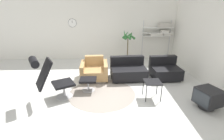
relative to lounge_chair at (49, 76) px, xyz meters
The scene contains 13 objects.
ground_plane 1.61m from the lounge_chair, 20.34° to the left, with size 12.00×12.00×0.00m, color silver.
wall_back 3.92m from the lounge_chair, 69.22° to the left, with size 12.00×0.09×2.80m.
wall_right 4.56m from the lounge_chair, ahead, with size 0.06×12.00×2.80m.
round_rug 1.50m from the lounge_chair, 12.29° to the left, with size 1.87×1.87×0.01m.
lounge_chair is the anchor object (origin of this frame).
ottoman 1.11m from the lounge_chair, 28.01° to the left, with size 0.47×0.40×0.37m.
armchair_red 1.76m from the lounge_chair, 52.53° to the left, with size 0.89×0.89×0.71m.
couch_low 2.58m from the lounge_chair, 31.62° to the left, with size 1.19×0.89×0.70m.
couch_second 3.67m from the lounge_chair, 21.20° to the left, with size 0.96×0.87×0.70m.
side_table 2.64m from the lounge_chair, ahead, with size 0.43×0.43×0.48m.
crt_television 3.90m from the lounge_chair, ahead, with size 0.62×0.65×0.50m.
potted_plant 3.72m from the lounge_chair, 51.20° to the left, with size 0.56×0.56×1.40m.
shelf_unit 5.11m from the lounge_chair, 41.78° to the left, with size 1.25×0.28×1.69m.
Camera 1 is at (0.05, -4.57, 2.39)m, focal length 28.00 mm.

